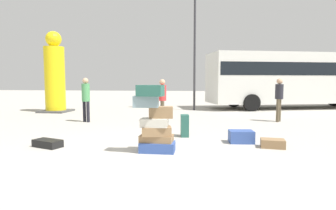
{
  "coord_description": "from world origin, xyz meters",
  "views": [
    {
      "loc": [
        1.14,
        -5.15,
        1.55
      ],
      "look_at": [
        0.15,
        2.41,
        0.89
      ],
      "focal_mm": 28.67,
      "sensor_mm": 36.0,
      "label": 1
    }
  ],
  "objects_px": {
    "suitcase_brown_right_side": "(273,143)",
    "lamp_post": "(195,27)",
    "suitcase_teal_white_trunk": "(185,126)",
    "parked_bus": "(298,77)",
    "suitcase_black_foreground_far": "(48,143)",
    "yellow_dummy_statue": "(55,77)",
    "person_bearded_onlooker": "(86,96)",
    "suitcase_navy_upright_blue": "(241,137)",
    "person_passerby_in_red": "(162,97)",
    "person_tourist_with_camera": "(279,96)",
    "suitcase_tower": "(155,124)"
  },
  "relations": [
    {
      "from": "suitcase_brown_right_side",
      "to": "yellow_dummy_statue",
      "type": "height_order",
      "value": "yellow_dummy_statue"
    },
    {
      "from": "suitcase_navy_upright_blue",
      "to": "person_tourist_with_camera",
      "type": "relative_size",
      "value": 0.36
    },
    {
      "from": "person_bearded_onlooker",
      "to": "yellow_dummy_statue",
      "type": "height_order",
      "value": "yellow_dummy_statue"
    },
    {
      "from": "suitcase_tower",
      "to": "suitcase_navy_upright_blue",
      "type": "height_order",
      "value": "suitcase_tower"
    },
    {
      "from": "yellow_dummy_statue",
      "to": "parked_bus",
      "type": "height_order",
      "value": "yellow_dummy_statue"
    },
    {
      "from": "suitcase_black_foreground_far",
      "to": "lamp_post",
      "type": "relative_size",
      "value": 0.1
    },
    {
      "from": "suitcase_brown_right_side",
      "to": "suitcase_teal_white_trunk",
      "type": "bearing_deg",
      "value": 162.36
    },
    {
      "from": "person_bearded_onlooker",
      "to": "person_passerby_in_red",
      "type": "height_order",
      "value": "person_bearded_onlooker"
    },
    {
      "from": "suitcase_navy_upright_blue",
      "to": "lamp_post",
      "type": "height_order",
      "value": "lamp_post"
    },
    {
      "from": "suitcase_brown_right_side",
      "to": "lamp_post",
      "type": "distance_m",
      "value": 9.48
    },
    {
      "from": "person_tourist_with_camera",
      "to": "suitcase_tower",
      "type": "bearing_deg",
      "value": -7.02
    },
    {
      "from": "suitcase_teal_white_trunk",
      "to": "suitcase_tower",
      "type": "bearing_deg",
      "value": -115.07
    },
    {
      "from": "parked_bus",
      "to": "yellow_dummy_statue",
      "type": "bearing_deg",
      "value": -178.96
    },
    {
      "from": "suitcase_black_foreground_far",
      "to": "person_passerby_in_red",
      "type": "height_order",
      "value": "person_passerby_in_red"
    },
    {
      "from": "suitcase_tower",
      "to": "suitcase_navy_upright_blue",
      "type": "xyz_separation_m",
      "value": [
        2.01,
        1.2,
        -0.47
      ]
    },
    {
      "from": "suitcase_tower",
      "to": "person_bearded_onlooker",
      "type": "xyz_separation_m",
      "value": [
        -3.43,
        4.07,
        0.38
      ]
    },
    {
      "from": "person_bearded_onlooker",
      "to": "person_passerby_in_red",
      "type": "xyz_separation_m",
      "value": [
        2.93,
        0.26,
        -0.03
      ]
    },
    {
      "from": "suitcase_tower",
      "to": "parked_bus",
      "type": "relative_size",
      "value": 0.14
    },
    {
      "from": "suitcase_brown_right_side",
      "to": "suitcase_teal_white_trunk",
      "type": "xyz_separation_m",
      "value": [
        -2.14,
        1.01,
        0.21
      ]
    },
    {
      "from": "person_bearded_onlooker",
      "to": "suitcase_navy_upright_blue",
      "type": "bearing_deg",
      "value": -0.92
    },
    {
      "from": "suitcase_tower",
      "to": "suitcase_navy_upright_blue",
      "type": "distance_m",
      "value": 2.39
    },
    {
      "from": "suitcase_navy_upright_blue",
      "to": "lamp_post",
      "type": "relative_size",
      "value": 0.09
    },
    {
      "from": "yellow_dummy_statue",
      "to": "lamp_post",
      "type": "xyz_separation_m",
      "value": [
        7.03,
        1.77,
        2.64
      ]
    },
    {
      "from": "person_bearded_onlooker",
      "to": "lamp_post",
      "type": "xyz_separation_m",
      "value": [
        3.99,
        4.85,
        3.45
      ]
    },
    {
      "from": "suitcase_tower",
      "to": "person_bearded_onlooker",
      "type": "height_order",
      "value": "person_bearded_onlooker"
    },
    {
      "from": "suitcase_teal_white_trunk",
      "to": "person_passerby_in_red",
      "type": "xyz_separation_m",
      "value": [
        -1.03,
        2.55,
        0.67
      ]
    },
    {
      "from": "person_passerby_in_red",
      "to": "parked_bus",
      "type": "bearing_deg",
      "value": 116.75
    },
    {
      "from": "suitcase_navy_upright_blue",
      "to": "parked_bus",
      "type": "distance_m",
      "value": 10.82
    },
    {
      "from": "suitcase_teal_white_trunk",
      "to": "lamp_post",
      "type": "relative_size",
      "value": 0.09
    },
    {
      "from": "person_bearded_onlooker",
      "to": "suitcase_brown_right_side",
      "type": "bearing_deg",
      "value": -1.51
    },
    {
      "from": "suitcase_brown_right_side",
      "to": "suitcase_navy_upright_blue",
      "type": "height_order",
      "value": "suitcase_navy_upright_blue"
    },
    {
      "from": "suitcase_black_foreground_far",
      "to": "suitcase_navy_upright_blue",
      "type": "xyz_separation_m",
      "value": [
        4.63,
        1.06,
        0.07
      ]
    },
    {
      "from": "suitcase_teal_white_trunk",
      "to": "parked_bus",
      "type": "relative_size",
      "value": 0.06
    },
    {
      "from": "person_tourist_with_camera",
      "to": "person_passerby_in_red",
      "type": "xyz_separation_m",
      "value": [
        -4.45,
        -0.77,
        -0.02
      ]
    },
    {
      "from": "suitcase_teal_white_trunk",
      "to": "person_passerby_in_red",
      "type": "distance_m",
      "value": 2.83
    },
    {
      "from": "person_passerby_in_red",
      "to": "parked_bus",
      "type": "relative_size",
      "value": 0.15
    },
    {
      "from": "parked_bus",
      "to": "suitcase_black_foreground_far",
      "type": "bearing_deg",
      "value": -145.38
    },
    {
      "from": "suitcase_black_foreground_far",
      "to": "suitcase_brown_right_side",
      "type": "xyz_separation_m",
      "value": [
        5.29,
        0.63,
        0.01
      ]
    },
    {
      "from": "person_bearded_onlooker",
      "to": "parked_bus",
      "type": "relative_size",
      "value": 0.16
    },
    {
      "from": "yellow_dummy_statue",
      "to": "parked_bus",
      "type": "relative_size",
      "value": 0.38
    },
    {
      "from": "person_bearded_onlooker",
      "to": "person_tourist_with_camera",
      "type": "relative_size",
      "value": 1.01
    },
    {
      "from": "suitcase_brown_right_side",
      "to": "parked_bus",
      "type": "bearing_deg",
      "value": 76.75
    },
    {
      "from": "suitcase_black_foreground_far",
      "to": "suitcase_teal_white_trunk",
      "type": "relative_size",
      "value": 1.11
    },
    {
      "from": "person_passerby_in_red",
      "to": "parked_bus",
      "type": "height_order",
      "value": "parked_bus"
    },
    {
      "from": "person_passerby_in_red",
      "to": "suitcase_teal_white_trunk",
      "type": "bearing_deg",
      "value": 5.64
    },
    {
      "from": "suitcase_teal_white_trunk",
      "to": "person_tourist_with_camera",
      "type": "height_order",
      "value": "person_tourist_with_camera"
    },
    {
      "from": "suitcase_tower",
      "to": "lamp_post",
      "type": "bearing_deg",
      "value": 86.41
    },
    {
      "from": "suitcase_navy_upright_blue",
      "to": "parked_bus",
      "type": "relative_size",
      "value": 0.06
    },
    {
      "from": "person_bearded_onlooker",
      "to": "parked_bus",
      "type": "height_order",
      "value": "parked_bus"
    },
    {
      "from": "suitcase_navy_upright_blue",
      "to": "person_tourist_with_camera",
      "type": "bearing_deg",
      "value": 58.23
    }
  ]
}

